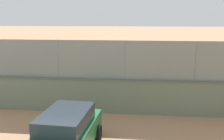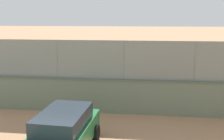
% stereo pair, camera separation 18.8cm
% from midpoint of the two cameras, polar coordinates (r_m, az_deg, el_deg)
% --- Properties ---
extents(ground_plane, '(260.00, 260.00, 0.00)m').
position_cam_midpoint_polar(ground_plane, '(23.82, -1.36, -0.30)').
color(ground_plane, tan).
extents(perimeter_wall, '(24.11, 0.49, 1.76)m').
position_cam_midpoint_polar(perimeter_wall, '(13.54, -4.24, -5.38)').
color(perimeter_wall, slate).
rests_on(perimeter_wall, ground_plane).
extents(fence_panel_on_wall, '(23.70, 0.11, 1.92)m').
position_cam_midpoint_polar(fence_panel_on_wall, '(13.13, -4.35, 2.29)').
color(fence_panel_on_wall, gray).
rests_on(fence_panel_on_wall, perimeter_wall).
extents(player_near_wall_returning, '(0.86, 0.97, 1.55)m').
position_cam_midpoint_polar(player_near_wall_returning, '(23.18, 2.88, 1.66)').
color(player_near_wall_returning, navy).
rests_on(player_near_wall_returning, ground_plane).
extents(player_baseline_waiting, '(0.76, 1.00, 1.64)m').
position_cam_midpoint_polar(player_baseline_waiting, '(18.39, 0.83, -0.66)').
color(player_baseline_waiting, '#B2B2B2').
rests_on(player_baseline_waiting, ground_plane).
extents(sports_ball, '(0.11, 0.11, 0.11)m').
position_cam_midpoint_polar(sports_ball, '(21.09, 0.87, 1.03)').
color(sports_ball, orange).
extents(spare_ball_by_wall, '(0.09, 0.09, 0.09)m').
position_cam_midpoint_polar(spare_ball_by_wall, '(15.46, 10.72, -6.68)').
color(spare_ball_by_wall, white).
rests_on(spare_ball_by_wall, ground_plane).
extents(parked_car_green, '(2.08, 4.41, 1.60)m').
position_cam_midpoint_polar(parked_car_green, '(9.43, -10.13, -13.47)').
color(parked_car_green, '#1E6B38').
rests_on(parked_car_green, ground_plane).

